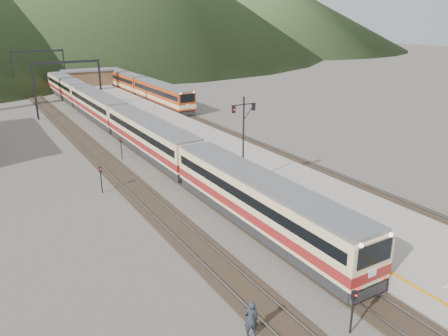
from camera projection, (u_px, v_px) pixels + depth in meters
ground at (388, 315)px, 21.40m from camera, size 400.00×400.00×0.00m
track_main at (123, 135)px, 53.84m from camera, size 2.60×200.00×0.23m
track_far at (82, 141)px, 51.42m from camera, size 2.60×200.00×0.23m
track_second at (205, 124)px, 59.41m from camera, size 2.60×200.00×0.23m
platform at (171, 129)px, 54.79m from camera, size 8.00×100.00×1.00m
gantry_near at (68, 78)px, 62.83m from camera, size 9.55×0.25×8.00m
gantry_far at (39, 63)px, 83.12m from camera, size 9.55×0.25×8.00m
station_shed at (88, 77)px, 86.58m from camera, size 9.40×4.40×3.10m
main_train at (120, 119)px, 53.88m from camera, size 2.89×79.17×3.52m
second_train at (141, 87)px, 78.33m from camera, size 2.75×37.52×3.36m
signal_mast at (243, 133)px, 33.89m from camera, size 2.20×0.19×7.16m
short_signal_a at (353, 306)px, 19.73m from camera, size 0.23×0.18×2.27m
short_signal_b at (121, 146)px, 44.45m from camera, size 0.23×0.17×2.27m
short_signal_c at (101, 176)px, 35.86m from camera, size 0.26×0.22×2.27m
worker at (251, 319)px, 19.69m from camera, size 0.80×0.65×1.88m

